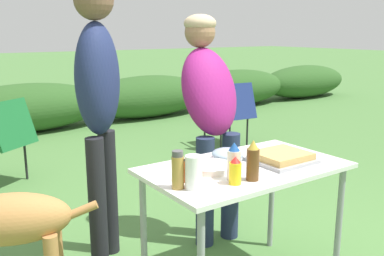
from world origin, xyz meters
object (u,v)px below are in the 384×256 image
object	(u,v)px
hot_sauce_bottle	(190,168)
spice_jar	(178,170)
mixing_bowl	(228,154)
beer_bottle	(253,161)
paper_cup_stack	(194,172)
mayo_bottle	(234,162)
food_tray	(281,157)
camp_chair_near_hedge	(1,138)
folding_table	(245,179)
camp_chair_green_behind_table	(231,111)
mustard_bottle	(235,171)
standing_person_in_dark_puffer	(210,104)
plate_stack	(211,167)
standing_person_with_beanie	(98,89)

from	to	relation	value
hot_sauce_bottle	spice_jar	bearing A→B (deg)	-153.67
mixing_bowl	beer_bottle	distance (m)	0.36
paper_cup_stack	mayo_bottle	distance (m)	0.24
food_tray	mixing_bowl	distance (m)	0.30
hot_sauce_bottle	spice_jar	distance (m)	0.12
hot_sauce_bottle	mayo_bottle	xyz separation A→B (m)	(0.19, -0.10, 0.03)
mixing_bowl	camp_chair_near_hedge	xyz separation A→B (m)	(-0.76, 2.46, -0.30)
spice_jar	camp_chair_near_hedge	xyz separation A→B (m)	(-0.28, 2.69, -0.36)
folding_table	camp_chair_green_behind_table	distance (m)	3.12
spice_jar	mustard_bottle	size ratio (longest dim) A/B	1.32
hot_sauce_bottle	mustard_bottle	world-z (taller)	mustard_bottle
mixing_bowl	camp_chair_green_behind_table	xyz separation A→B (m)	(1.93, 2.30, -0.30)
folding_table	paper_cup_stack	world-z (taller)	paper_cup_stack
spice_jar	beer_bottle	bearing A→B (deg)	-17.09
standing_person_in_dark_puffer	mixing_bowl	bearing A→B (deg)	-114.06
folding_table	beer_bottle	bearing A→B (deg)	-122.85
hot_sauce_bottle	camp_chair_near_hedge	size ratio (longest dim) A/B	0.16
mixing_bowl	mustard_bottle	size ratio (longest dim) A/B	1.33
hot_sauce_bottle	mustard_bottle	size ratio (longest dim) A/B	0.99
beer_bottle	folding_table	bearing A→B (deg)	57.15
folding_table	food_tray	world-z (taller)	food_tray
paper_cup_stack	hot_sauce_bottle	size ratio (longest dim) A/B	1.18
camp_chair_green_behind_table	spice_jar	bearing A→B (deg)	-127.78
plate_stack	mixing_bowl	world-z (taller)	mixing_bowl
plate_stack	spice_jar	size ratio (longest dim) A/B	1.32
mixing_bowl	paper_cup_stack	xyz separation A→B (m)	(-0.42, -0.27, 0.05)
plate_stack	mustard_bottle	world-z (taller)	mustard_bottle
beer_bottle	standing_person_with_beanie	bearing A→B (deg)	112.67
mixing_bowl	paper_cup_stack	world-z (taller)	paper_cup_stack
food_tray	spice_jar	distance (m)	0.71
mixing_bowl	mustard_bottle	distance (m)	0.40
paper_cup_stack	beer_bottle	size ratio (longest dim) A/B	0.79
mixing_bowl	standing_person_with_beanie	size ratio (longest dim) A/B	0.10
mixing_bowl	beer_bottle	world-z (taller)	beer_bottle
folding_table	plate_stack	bearing A→B (deg)	165.62
hot_sauce_bottle	standing_person_with_beanie	world-z (taller)	standing_person_with_beanie
beer_bottle	standing_person_in_dark_puffer	size ratio (longest dim) A/B	0.13
food_tray	camp_chair_near_hedge	size ratio (longest dim) A/B	0.39
paper_cup_stack	camp_chair_green_behind_table	bearing A→B (deg)	47.49
paper_cup_stack	mayo_bottle	xyz separation A→B (m)	(0.24, -0.01, 0.01)
folding_table	beer_bottle	world-z (taller)	beer_bottle
folding_table	spice_jar	xyz separation A→B (m)	(-0.49, -0.08, 0.17)
mustard_bottle	paper_cup_stack	bearing A→B (deg)	163.36
paper_cup_stack	beer_bottle	world-z (taller)	beer_bottle
hot_sauce_bottle	camp_chair_near_hedge	world-z (taller)	hot_sauce_bottle
hot_sauce_bottle	standing_person_with_beanie	xyz separation A→B (m)	(-0.13, 0.78, 0.31)
mayo_bottle	beer_bottle	bearing A→B (deg)	-41.12
mixing_bowl	plate_stack	bearing A→B (deg)	-153.44
beer_bottle	standing_person_in_dark_puffer	xyz separation A→B (m)	(0.36, 0.84, 0.13)
plate_stack	camp_chair_near_hedge	world-z (taller)	camp_chair_near_hedge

